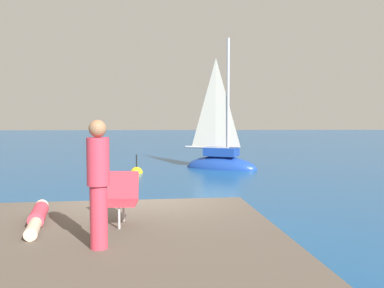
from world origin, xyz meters
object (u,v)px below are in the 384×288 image
person_sunbather (38,217)px  marker_buoy (137,173)px  sailboat_near (221,161)px  beach_chair (122,195)px  person_standing (98,180)px

person_sunbather → marker_buoy: bearing=165.7°
sailboat_near → marker_buoy: 4.30m
sailboat_near → person_sunbather: sailboat_near is taller
sailboat_near → beach_chair: size_ratio=8.78×
person_standing → marker_buoy: size_ratio=1.43×
sailboat_near → person_standing: bearing=-74.9°
beach_chair → marker_buoy: size_ratio=0.71×
sailboat_near → beach_chair: (-3.14, -13.87, 0.92)m
marker_buoy → beach_chair: bearing=-85.9°
person_sunbather → sailboat_near: bearing=149.8°
person_standing → beach_chair: person_standing is taller
sailboat_near → marker_buoy: size_ratio=6.20×
beach_chair → marker_buoy: 12.50m
person_standing → marker_buoy: 13.77m
sailboat_near → person_standing: 15.51m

